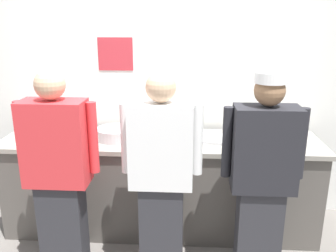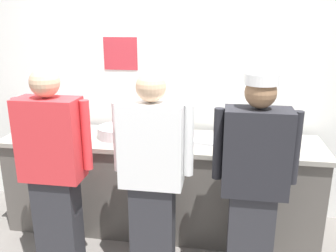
{
  "view_description": "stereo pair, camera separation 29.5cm",
  "coord_description": "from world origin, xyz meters",
  "views": [
    {
      "loc": [
        0.26,
        -2.65,
        1.92
      ],
      "look_at": [
        0.07,
        0.38,
        1.01
      ],
      "focal_mm": 37.74,
      "sensor_mm": 36.0,
      "label": 1
    },
    {
      "loc": [
        0.55,
        -2.61,
        1.92
      ],
      "look_at": [
        0.07,
        0.38,
        1.01
      ],
      "focal_mm": 37.74,
      "sensor_mm": 36.0,
      "label": 2
    }
  ],
  "objects": [
    {
      "name": "prep_counter",
      "position": [
        0.0,
        0.36,
        0.45
      ],
      "size": [
        2.87,
        0.67,
        0.89
      ],
      "color": "#56514C",
      "rests_on": "ground"
    },
    {
      "name": "ramekin_green_sauce",
      "position": [
        0.12,
        0.25,
        0.92
      ],
      "size": [
        0.09,
        0.09,
        0.05
      ],
      "color": "white",
      "rests_on": "prep_counter"
    },
    {
      "name": "chef_far_right",
      "position": [
        0.78,
        -0.31,
        0.85
      ],
      "size": [
        0.59,
        0.24,
        1.6
      ],
      "color": "#2D2D33",
      "rests_on": "ground"
    },
    {
      "name": "squeeze_bottle_primary",
      "position": [
        1.07,
        0.14,
        0.98
      ],
      "size": [
        0.06,
        0.06,
        0.19
      ],
      "color": "#56A333",
      "rests_on": "prep_counter"
    },
    {
      "name": "chefs_knife",
      "position": [
        -0.12,
        0.44,
        0.9
      ],
      "size": [
        0.28,
        0.03,
        0.02
      ],
      "color": "#B7BABF",
      "rests_on": "prep_counter"
    },
    {
      "name": "chef_near_left",
      "position": [
        -0.69,
        -0.34,
        0.85
      ],
      "size": [
        0.59,
        0.24,
        1.61
      ],
      "color": "#2D2D33",
      "rests_on": "ground"
    },
    {
      "name": "mixing_bowl_steel",
      "position": [
        -0.4,
        0.35,
        0.94
      ],
      "size": [
        0.35,
        0.35,
        0.1
      ],
      "primitive_type": "cylinder",
      "color": "#B7BABF",
      "rests_on": "prep_counter"
    },
    {
      "name": "squeeze_bottle_secondary",
      "position": [
        0.16,
        0.52,
        0.98
      ],
      "size": [
        0.06,
        0.06,
        0.18
      ],
      "color": "#56A333",
      "rests_on": "prep_counter"
    },
    {
      "name": "deli_cup",
      "position": [
        0.91,
        0.55,
        0.95
      ],
      "size": [
        0.09,
        0.09,
        0.11
      ],
      "primitive_type": "cylinder",
      "color": "white",
      "rests_on": "prep_counter"
    },
    {
      "name": "chef_center",
      "position": [
        0.06,
        -0.3,
        0.84
      ],
      "size": [
        0.59,
        0.24,
        1.6
      ],
      "color": "#2D2D33",
      "rests_on": "ground"
    },
    {
      "name": "sheet_tray",
      "position": [
        0.53,
        0.37,
        0.9
      ],
      "size": [
        0.49,
        0.35,
        0.02
      ],
      "primitive_type": "cube",
      "rotation": [
        0.0,
        0.0,
        -0.15
      ],
      "color": "#B7BABF",
      "rests_on": "prep_counter"
    },
    {
      "name": "ramekin_orange_sauce",
      "position": [
        -1.16,
        0.38,
        0.92
      ],
      "size": [
        0.1,
        0.1,
        0.04
      ],
      "color": "white",
      "rests_on": "prep_counter"
    },
    {
      "name": "plate_stack_front",
      "position": [
        -0.86,
        0.34,
        0.93
      ],
      "size": [
        0.25,
        0.25,
        0.08
      ],
      "color": "white",
      "rests_on": "prep_counter"
    },
    {
      "name": "ground_plane",
      "position": [
        0.0,
        0.0,
        0.0
      ],
      "size": [
        9.0,
        9.0,
        0.0
      ],
      "primitive_type": "plane",
      "color": "slate"
    },
    {
      "name": "wall_back",
      "position": [
        -0.0,
        0.82,
        1.38
      ],
      "size": [
        4.5,
        0.11,
        2.77
      ],
      "color": "white",
      "rests_on": "ground"
    }
  ]
}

